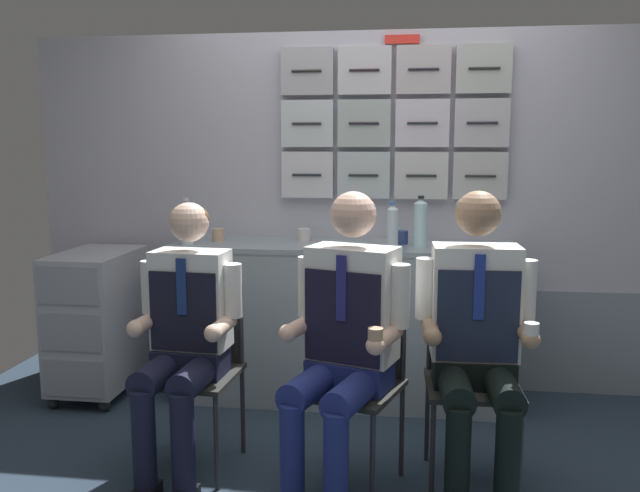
{
  "coord_description": "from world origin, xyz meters",
  "views": [
    {
      "loc": [
        0.24,
        -2.68,
        1.49
      ],
      "look_at": [
        -0.19,
        0.44,
        1.01
      ],
      "focal_mm": 37.35,
      "sensor_mm": 36.0,
      "label": 1
    }
  ],
  "objects_px": {
    "folding_chair_center": "(358,363)",
    "snack_banana": "(491,246)",
    "crew_member_center": "(344,330)",
    "folding_chair_right": "(470,361)",
    "folding_chair_left": "(199,351)",
    "coffee_cup_white": "(304,234)",
    "crew_member_right": "(477,329)",
    "service_trolley": "(98,318)",
    "water_bottle_short": "(393,227)",
    "crew_member_left": "(184,330)"
  },
  "relations": [
    {
      "from": "crew_member_left",
      "to": "crew_member_center",
      "type": "height_order",
      "value": "crew_member_center"
    },
    {
      "from": "crew_member_center",
      "to": "coffee_cup_white",
      "type": "distance_m",
      "value": 1.25
    },
    {
      "from": "folding_chair_left",
      "to": "crew_member_left",
      "type": "relative_size",
      "value": 0.69
    },
    {
      "from": "water_bottle_short",
      "to": "snack_banana",
      "type": "xyz_separation_m",
      "value": [
        0.53,
        0.05,
        -0.1
      ]
    },
    {
      "from": "crew_member_center",
      "to": "coffee_cup_white",
      "type": "bearing_deg",
      "value": 107.03
    },
    {
      "from": "crew_member_left",
      "to": "crew_member_right",
      "type": "xyz_separation_m",
      "value": [
        1.27,
        0.04,
        0.04
      ]
    },
    {
      "from": "service_trolley",
      "to": "water_bottle_short",
      "type": "height_order",
      "value": "water_bottle_short"
    },
    {
      "from": "folding_chair_right",
      "to": "crew_member_right",
      "type": "height_order",
      "value": "crew_member_right"
    },
    {
      "from": "crew_member_left",
      "to": "snack_banana",
      "type": "height_order",
      "value": "crew_member_left"
    },
    {
      "from": "crew_member_left",
      "to": "crew_member_right",
      "type": "distance_m",
      "value": 1.27
    },
    {
      "from": "folding_chair_center",
      "to": "water_bottle_short",
      "type": "bearing_deg",
      "value": 81.12
    },
    {
      "from": "crew_member_center",
      "to": "water_bottle_short",
      "type": "distance_m",
      "value": 0.99
    },
    {
      "from": "folding_chair_left",
      "to": "crew_member_left",
      "type": "distance_m",
      "value": 0.22
    },
    {
      "from": "water_bottle_short",
      "to": "service_trolley",
      "type": "bearing_deg",
      "value": 178.91
    },
    {
      "from": "crew_member_left",
      "to": "folding_chair_center",
      "type": "xyz_separation_m",
      "value": [
        0.77,
        0.09,
        -0.15
      ]
    },
    {
      "from": "coffee_cup_white",
      "to": "folding_chair_right",
      "type": "bearing_deg",
      "value": -45.38
    },
    {
      "from": "service_trolley",
      "to": "folding_chair_right",
      "type": "xyz_separation_m",
      "value": [
        2.12,
        -0.7,
        0.06
      ]
    },
    {
      "from": "coffee_cup_white",
      "to": "snack_banana",
      "type": "bearing_deg",
      "value": -10.8
    },
    {
      "from": "crew_member_center",
      "to": "snack_banana",
      "type": "bearing_deg",
      "value": 54.35
    },
    {
      "from": "snack_banana",
      "to": "service_trolley",
      "type": "bearing_deg",
      "value": -179.47
    },
    {
      "from": "crew_member_right",
      "to": "folding_chair_right",
      "type": "bearing_deg",
      "value": 92.37
    },
    {
      "from": "coffee_cup_white",
      "to": "crew_member_left",
      "type": "bearing_deg",
      "value": -107.71
    },
    {
      "from": "folding_chair_right",
      "to": "snack_banana",
      "type": "relative_size",
      "value": 4.95
    },
    {
      "from": "crew_member_left",
      "to": "folding_chair_right",
      "type": "height_order",
      "value": "crew_member_left"
    },
    {
      "from": "folding_chair_left",
      "to": "crew_member_left",
      "type": "xyz_separation_m",
      "value": [
        -0.01,
        -0.16,
        0.15
      ]
    },
    {
      "from": "folding_chair_left",
      "to": "folding_chair_right",
      "type": "relative_size",
      "value": 1.0
    },
    {
      "from": "folding_chair_left",
      "to": "coffee_cup_white",
      "type": "relative_size",
      "value": 11.45
    },
    {
      "from": "crew_member_center",
      "to": "folding_chair_right",
      "type": "distance_m",
      "value": 0.63
    },
    {
      "from": "crew_member_center",
      "to": "folding_chair_right",
      "type": "xyz_separation_m",
      "value": [
        0.55,
        0.26,
        -0.19
      ]
    },
    {
      "from": "crew_member_center",
      "to": "snack_banana",
      "type": "distance_m",
      "value": 1.22
    },
    {
      "from": "folding_chair_center",
      "to": "service_trolley",
      "type": "bearing_deg",
      "value": 153.69
    },
    {
      "from": "folding_chair_left",
      "to": "crew_member_center",
      "type": "xyz_separation_m",
      "value": [
        0.71,
        -0.22,
        0.19
      ]
    },
    {
      "from": "crew_member_left",
      "to": "folding_chair_center",
      "type": "distance_m",
      "value": 0.79
    },
    {
      "from": "crew_member_left",
      "to": "crew_member_center",
      "type": "bearing_deg",
      "value": -4.84
    },
    {
      "from": "folding_chair_center",
      "to": "snack_banana",
      "type": "bearing_deg",
      "value": 51.7
    },
    {
      "from": "coffee_cup_white",
      "to": "snack_banana",
      "type": "height_order",
      "value": "coffee_cup_white"
    },
    {
      "from": "crew_member_left",
      "to": "folding_chair_center",
      "type": "relative_size",
      "value": 1.45
    },
    {
      "from": "crew_member_center",
      "to": "water_bottle_short",
      "type": "relative_size",
      "value": 4.96
    },
    {
      "from": "crew_member_right",
      "to": "coffee_cup_white",
      "type": "height_order",
      "value": "crew_member_right"
    },
    {
      "from": "service_trolley",
      "to": "crew_member_center",
      "type": "xyz_separation_m",
      "value": [
        1.57,
        -0.95,
        0.26
      ]
    },
    {
      "from": "service_trolley",
      "to": "crew_member_right",
      "type": "distance_m",
      "value": 2.31
    },
    {
      "from": "folding_chair_right",
      "to": "crew_member_right",
      "type": "relative_size",
      "value": 0.66
    },
    {
      "from": "service_trolley",
      "to": "crew_member_left",
      "type": "relative_size",
      "value": 0.7
    },
    {
      "from": "folding_chair_center",
      "to": "crew_member_center",
      "type": "height_order",
      "value": "crew_member_center"
    },
    {
      "from": "service_trolley",
      "to": "crew_member_center",
      "type": "relative_size",
      "value": 0.66
    },
    {
      "from": "folding_chair_left",
      "to": "water_bottle_short",
      "type": "distance_m",
      "value": 1.23
    },
    {
      "from": "crew_member_left",
      "to": "folding_chair_right",
      "type": "relative_size",
      "value": 1.45
    },
    {
      "from": "folding_chair_left",
      "to": "folding_chair_right",
      "type": "distance_m",
      "value": 1.25
    },
    {
      "from": "folding_chair_left",
      "to": "coffee_cup_white",
      "type": "bearing_deg",
      "value": 70.07
    },
    {
      "from": "folding_chair_center",
      "to": "folding_chair_right",
      "type": "distance_m",
      "value": 0.51
    }
  ]
}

